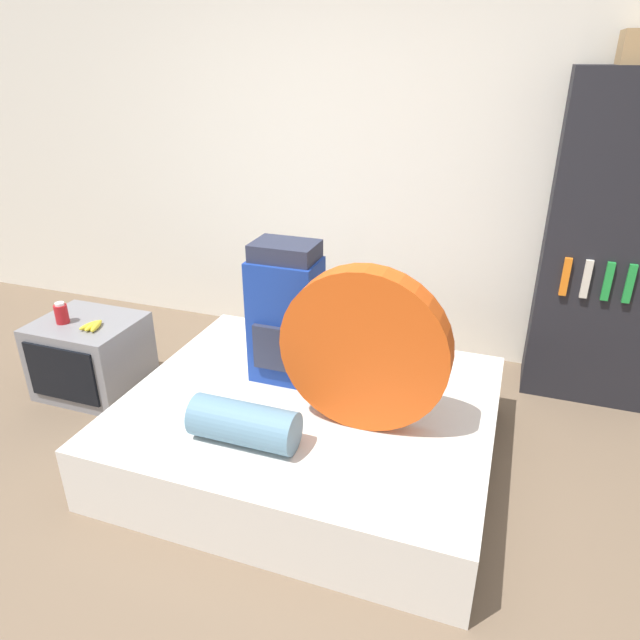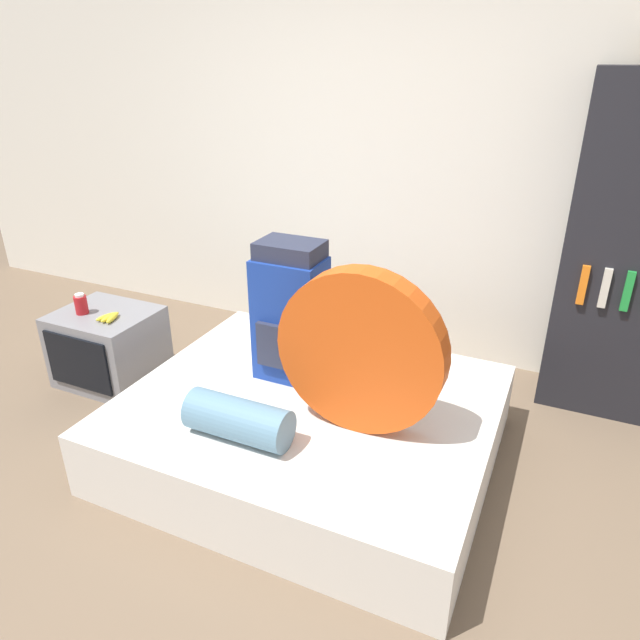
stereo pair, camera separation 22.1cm
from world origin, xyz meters
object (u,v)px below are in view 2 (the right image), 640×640
(sleeping_roll, at_px, (238,419))
(canister, at_px, (81,304))
(tent_bag, at_px, (361,352))
(backpack, at_px, (290,313))
(television, at_px, (109,347))

(sleeping_roll, bearing_deg, canister, 160.11)
(canister, bearing_deg, tent_bag, -6.11)
(backpack, relative_size, tent_bag, 0.96)
(backpack, distance_m, sleeping_roll, 0.66)
(television, bearing_deg, backpack, 0.94)
(backpack, height_order, television, backpack)
(tent_bag, bearing_deg, television, 171.80)
(sleeping_roll, distance_m, canister, 1.56)
(television, xyz_separation_m, canister, (-0.11, -0.06, 0.30))
(tent_bag, relative_size, canister, 5.96)
(tent_bag, distance_m, television, 1.90)
(tent_bag, height_order, canister, tent_bag)
(tent_bag, distance_m, canister, 1.94)
(backpack, bearing_deg, tent_bag, -29.39)
(backpack, relative_size, television, 1.25)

